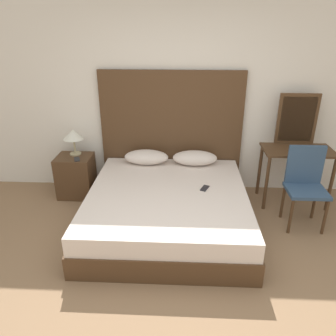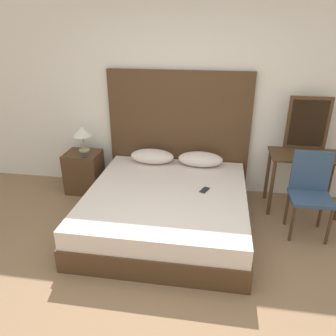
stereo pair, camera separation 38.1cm
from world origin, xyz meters
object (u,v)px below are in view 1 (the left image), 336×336
object	(u,v)px
table_lamp	(73,135)
chair	(305,181)
bed	(168,209)
vanity_desk	(297,159)
nightstand	(76,176)
phone_on_bed	(205,188)
phone_on_nightstand	(77,159)

from	to	relation	value
table_lamp	chair	bearing A→B (deg)	-12.24
bed	vanity_desk	distance (m)	1.84
table_lamp	chair	distance (m)	3.04
bed	table_lamp	bearing A→B (deg)	148.75
bed	nightstand	world-z (taller)	nightstand
phone_on_bed	nightstand	xyz separation A→B (m)	(-1.77, 0.64, -0.18)
bed	chair	distance (m)	1.67
phone_on_nightstand	chair	world-z (taller)	chair
nightstand	vanity_desk	distance (m)	3.02
nightstand	phone_on_nightstand	size ratio (longest dim) A/B	3.57
phone_on_bed	nightstand	bearing A→B (deg)	160.15
bed	nightstand	size ratio (longest dim) A/B	3.41
chair	vanity_desk	bearing A→B (deg)	85.42
phone_on_bed	vanity_desk	distance (m)	1.37
phone_on_bed	phone_on_nightstand	bearing A→B (deg)	162.46
phone_on_bed	chair	size ratio (longest dim) A/B	0.17
bed	vanity_desk	size ratio (longest dim) A/B	2.24
phone_on_nightstand	vanity_desk	world-z (taller)	vanity_desk
bed	vanity_desk	bearing A→B (deg)	21.90
chair	phone_on_bed	bearing A→B (deg)	-176.08
nightstand	vanity_desk	xyz separation A→B (m)	(3.00, -0.05, 0.33)
nightstand	table_lamp	world-z (taller)	table_lamp
nightstand	chair	distance (m)	3.02
bed	chair	xyz separation A→B (m)	(1.63, 0.17, 0.32)
bed	vanity_desk	xyz separation A→B (m)	(1.67, 0.67, 0.39)
nightstand	table_lamp	xyz separation A→B (m)	(0.00, 0.08, 0.57)
bed	nightstand	bearing A→B (deg)	151.51
phone_on_nightstand	vanity_desk	distance (m)	2.92
phone_on_nightstand	chair	bearing A→B (deg)	-8.94
bed	phone_on_nightstand	distance (m)	1.44
vanity_desk	chair	world-z (taller)	chair
table_lamp	phone_on_nightstand	distance (m)	0.34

